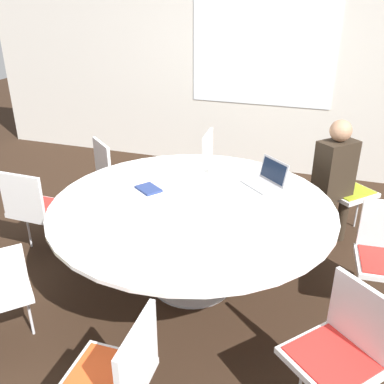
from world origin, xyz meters
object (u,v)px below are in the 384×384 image
(chair_5, at_px, (116,375))
(spiral_notebook, at_px, (148,189))
(chair_1, at_px, (219,164))
(chair_3, at_px, (34,205))
(laptop, at_px, (267,179))
(chair_0, at_px, (344,183))
(person_0, at_px, (336,172))
(coffee_cup, at_px, (212,169))
(chair_6, at_px, (342,346))
(handbag, at_px, (75,208))
(chair_2, at_px, (115,171))

(chair_5, distance_m, spiral_notebook, 1.70)
(chair_1, xyz_separation_m, chair_3, (-1.30, -1.50, 0.00))
(chair_5, relative_size, laptop, 2.10)
(chair_0, distance_m, chair_5, 3.03)
(chair_5, bearing_deg, person_0, -21.10)
(person_0, relative_size, coffee_cup, 15.79)
(chair_0, distance_m, laptop, 1.09)
(chair_5, relative_size, chair_6, 1.00)
(chair_0, xyz_separation_m, chair_3, (-2.62, -1.40, 0.00))
(handbag, bearing_deg, chair_5, -52.36)
(chair_6, relative_size, person_0, 0.71)
(spiral_notebook, relative_size, coffee_cup, 3.37)
(person_0, bearing_deg, chair_5, 22.20)
(chair_6, height_order, spiral_notebook, chair_6)
(chair_2, bearing_deg, laptop, 27.96)
(chair_1, distance_m, coffee_cup, 0.89)
(chair_0, height_order, handbag, chair_0)
(chair_6, distance_m, laptop, 1.63)
(chair_0, bearing_deg, person_0, 19.03)
(chair_3, relative_size, handbag, 2.39)
(chair_2, xyz_separation_m, person_0, (2.21, 0.22, 0.19))
(chair_5, bearing_deg, laptop, -12.16)
(chair_0, distance_m, chair_3, 2.97)
(spiral_notebook, bearing_deg, chair_1, 79.89)
(chair_0, xyz_separation_m, laptop, (-0.65, -0.82, 0.29))
(chair_0, bearing_deg, coffee_cup, -15.89)
(chair_1, bearing_deg, coffee_cup, 6.47)
(coffee_cup, bearing_deg, laptop, -10.60)
(person_0, distance_m, handbag, 2.69)
(chair_2, height_order, spiral_notebook, chair_2)
(person_0, bearing_deg, handbag, -37.32)
(spiral_notebook, xyz_separation_m, handbag, (-1.12, 0.53, -0.62))
(chair_6, bearing_deg, chair_3, 22.42)
(chair_3, bearing_deg, chair_1, 50.49)
(chair_6, bearing_deg, laptop, -24.38)
(chair_1, xyz_separation_m, chair_6, (1.35, -2.38, 0.00))
(chair_5, bearing_deg, chair_1, 4.32)
(chair_6, xyz_separation_m, coffee_cup, (-1.18, 1.55, 0.28))
(laptop, relative_size, handbag, 1.14)
(chair_5, xyz_separation_m, laptop, (0.39, 2.02, 0.29))
(chair_1, distance_m, chair_6, 2.74)
(chair_3, height_order, chair_5, same)
(chair_0, bearing_deg, spiral_notebook, -9.45)
(spiral_notebook, bearing_deg, chair_3, -171.49)
(chair_5, distance_m, person_0, 2.78)
(handbag, bearing_deg, person_0, 10.46)
(chair_3, relative_size, coffee_cup, 11.22)
(chair_1, height_order, coffee_cup, chair_1)
(coffee_cup, bearing_deg, chair_6, -52.64)
(chair_2, height_order, person_0, person_0)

